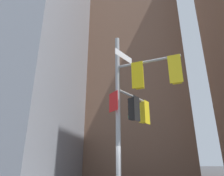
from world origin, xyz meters
name	(u,v)px	position (x,y,z in m)	size (l,w,h in m)	color
building_tower_left	(15,14)	(-14.06, 11.48, 19.68)	(17.62, 17.62, 39.36)	#9399A3
building_mid_block	(121,68)	(-1.03, 24.46, 17.59)	(17.36, 17.36, 35.19)	brown
signal_pole_assembly	(137,101)	(0.81, 0.30, 4.36)	(2.93, 3.06, 7.30)	#9EA0A3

